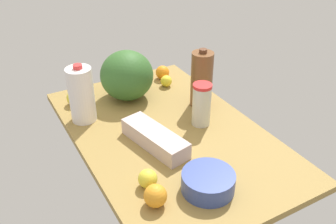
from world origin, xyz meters
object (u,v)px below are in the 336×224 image
at_px(chocolate_milk_jug, 202,79).
at_px(lemon_beside_bowl, 148,179).
at_px(egg_carton, 155,138).
at_px(orange_loose, 155,196).
at_px(lemon_near_front, 166,81).
at_px(lemon_by_jug, 74,98).
at_px(milk_jug, 81,95).
at_px(tumbler_cup, 202,104).
at_px(watermelon, 127,75).
at_px(orange_far_back, 162,72).
at_px(mixing_bowl, 208,182).

relative_size(chocolate_milk_jug, lemon_beside_bowl, 4.14).
bearing_deg(egg_carton, orange_loose, -39.05).
bearing_deg(lemon_near_front, orange_loose, -31.41).
bearing_deg(lemon_beside_bowl, lemon_by_jug, -175.78).
relative_size(milk_jug, orange_loose, 3.42).
height_order(tumbler_cup, watermelon, watermelon).
xyz_separation_m(tumbler_cup, orange_far_back, (-0.49, 0.07, -0.06)).
relative_size(tumbler_cup, lemon_beside_bowl, 2.85).
relative_size(chocolate_milk_jug, orange_loose, 3.61).
bearing_deg(watermelon, egg_carton, -9.29).
height_order(mixing_bowl, orange_far_back, orange_far_back).
bearing_deg(tumbler_cup, orange_loose, -49.97).
relative_size(orange_loose, lemon_near_front, 1.32).
relative_size(milk_jug, watermelon, 1.05).
height_order(tumbler_cup, orange_far_back, tumbler_cup).
distance_m(orange_far_back, lemon_near_front, 0.09).
bearing_deg(chocolate_milk_jug, orange_far_back, -175.46).
relative_size(tumbler_cup, mixing_bowl, 1.05).
height_order(mixing_bowl, lemon_by_jug, lemon_by_jug).
height_order(lemon_by_jug, lemon_beside_bowl, lemon_by_jug).
relative_size(watermelon, mixing_bowl, 1.38).
height_order(egg_carton, lemon_by_jug, same).
height_order(tumbler_cup, mixing_bowl, tumbler_cup).
xyz_separation_m(watermelon, lemon_by_jug, (-0.06, -0.26, -0.09)).
distance_m(egg_carton, orange_far_back, 0.62).
bearing_deg(tumbler_cup, lemon_beside_bowl, -57.35).
distance_m(chocolate_milk_jug, lemon_by_jug, 0.63).
bearing_deg(orange_loose, milk_jug, -176.80).
xyz_separation_m(egg_carton, mixing_bowl, (0.32, 0.04, -0.00)).
bearing_deg(tumbler_cup, egg_carton, -79.93).
bearing_deg(tumbler_cup, milk_jug, -123.16).
relative_size(orange_far_back, lemon_beside_bowl, 1.08).
distance_m(watermelon, orange_loose, 0.77).
height_order(orange_loose, orange_far_back, orange_loose).
height_order(chocolate_milk_jug, lemon_by_jug, chocolate_milk_jug).
bearing_deg(lemon_by_jug, watermelon, 75.87).
height_order(mixing_bowl, lemon_near_front, mixing_bowl).
xyz_separation_m(milk_jug, mixing_bowl, (0.66, 0.23, -0.09)).
bearing_deg(watermelon, tumbler_cup, 25.96).
height_order(mixing_bowl, chocolate_milk_jug, chocolate_milk_jug).
distance_m(mixing_bowl, orange_loose, 0.20).
xyz_separation_m(mixing_bowl, orange_loose, (-0.03, -0.19, 0.00)).
bearing_deg(milk_jug, egg_carton, 29.34).
bearing_deg(lemon_by_jug, egg_carton, 20.79).
bearing_deg(lemon_near_front, tumbler_cup, -6.11).
bearing_deg(egg_carton, mixing_bowl, -4.65).
relative_size(lemon_by_jug, lemon_near_front, 1.19).
bearing_deg(chocolate_milk_jug, tumbler_cup, -33.20).
relative_size(milk_jug, chocolate_milk_jug, 0.95).
bearing_deg(lemon_near_front, lemon_beside_bowl, -33.85).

